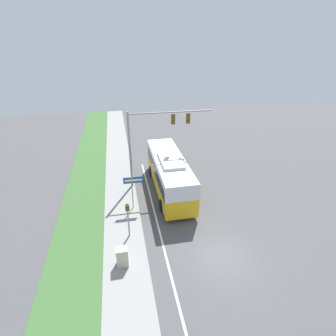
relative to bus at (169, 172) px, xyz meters
name	(u,v)px	position (x,y,z in m)	size (l,w,h in m)	color
ground_plane	(222,257)	(1.71, -8.97, -1.91)	(80.00, 80.00, 0.00)	#4C4C4F
sidewalk	(126,271)	(-4.49, -8.97, -1.85)	(2.80, 80.00, 0.12)	gray
grass_verge	(71,280)	(-7.69, -8.97, -1.86)	(3.60, 80.00, 0.10)	#3D6633
lane_divider_near	(168,265)	(-1.89, -8.97, -1.90)	(0.14, 30.00, 0.01)	silver
bus	(169,172)	(0.00, 0.00, 0.00)	(2.77, 10.14, 3.50)	gold
signal_gantry	(154,133)	(-1.13, 1.31, 3.32)	(7.52, 0.41, 7.27)	#939399
pedestrian_signal	(128,215)	(-4.08, -5.83, -0.02)	(0.28, 0.34, 2.74)	#939399
street_sign	(133,185)	(-3.44, -2.35, 0.30)	(1.62, 0.08, 3.00)	#939399
utility_cabinet	(122,257)	(-4.66, -8.44, -1.15)	(0.70, 0.63, 1.26)	#B7B29E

